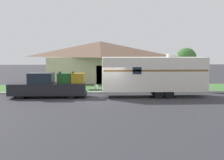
# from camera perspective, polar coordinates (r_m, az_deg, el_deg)

# --- Properties ---
(ground_plane) EXTENTS (120.00, 120.00, 0.00)m
(ground_plane) POSITION_cam_1_polar(r_m,az_deg,el_deg) (24.19, -0.58, -3.67)
(ground_plane) COLOR #2D2D33
(curb_strip) EXTENTS (80.00, 0.30, 0.14)m
(curb_strip) POSITION_cam_1_polar(r_m,az_deg,el_deg) (27.88, -0.87, -2.31)
(curb_strip) COLOR #ADADA8
(curb_strip) RESTS_ON ground_plane
(lawn_strip) EXTENTS (80.00, 7.00, 0.03)m
(lawn_strip) POSITION_cam_1_polar(r_m,az_deg,el_deg) (31.51, -1.08, -1.51)
(lawn_strip) COLOR #3D6B33
(lawn_strip) RESTS_ON ground_plane
(house_across_street) EXTENTS (13.38, 8.52, 4.96)m
(house_across_street) POSITION_cam_1_polar(r_m,az_deg,el_deg) (39.41, -2.16, 3.62)
(house_across_street) COLOR beige
(house_across_street) RESTS_ON ground_plane
(pickup_truck) EXTENTS (6.27, 2.02, 2.09)m
(pickup_truck) POSITION_cam_1_polar(r_m,az_deg,el_deg) (25.95, -11.50, -1.09)
(pickup_truck) COLOR black
(pickup_truck) RESTS_ON ground_plane
(travel_trailer) EXTENTS (9.61, 2.46, 3.55)m
(travel_trailer) POSITION_cam_1_polar(r_m,az_deg,el_deg) (25.98, 7.62, 1.11)
(travel_trailer) COLOR black
(travel_trailer) RESTS_ON ground_plane
(mailbox) EXTENTS (0.48, 0.20, 1.24)m
(mailbox) POSITION_cam_1_polar(r_m,az_deg,el_deg) (28.89, -11.71, -0.38)
(mailbox) COLOR brown
(mailbox) RESTS_ON ground_plane
(tree_in_yard) EXTENTS (2.03, 2.03, 4.09)m
(tree_in_yard) POSITION_cam_1_polar(r_m,az_deg,el_deg) (31.10, 13.39, 3.85)
(tree_in_yard) COLOR brown
(tree_in_yard) RESTS_ON ground_plane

